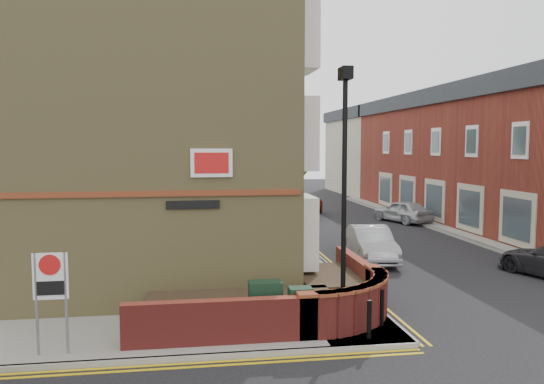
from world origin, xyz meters
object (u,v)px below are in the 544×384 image
at_px(lamppost, 344,197).
at_px(silver_car_near, 371,244).
at_px(zone_sign, 51,284).
at_px(utility_cabinet_large, 265,306).

relative_size(lamppost, silver_car_near, 1.54).
bearing_deg(zone_sign, utility_cabinet_large, 9.69).
xyz_separation_m(lamppost, silver_car_near, (3.40, 7.76, -2.67)).
height_order(zone_sign, silver_car_near, zone_sign).
bearing_deg(zone_sign, lamppost, 6.07).
xyz_separation_m(zone_sign, silver_car_near, (10.00, 8.46, -0.97)).
bearing_deg(lamppost, zone_sign, -173.93).
distance_m(lamppost, silver_car_near, 8.88).
distance_m(utility_cabinet_large, zone_sign, 4.86).
bearing_deg(lamppost, silver_car_near, 66.33).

